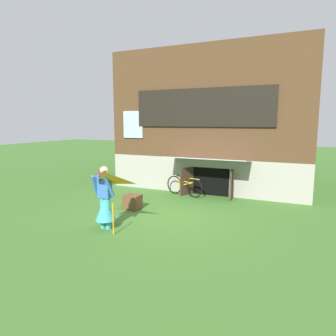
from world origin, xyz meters
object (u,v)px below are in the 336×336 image
Objects in this scene: kite at (103,187)px; person at (105,203)px; wooden_crate at (132,202)px; bicycle_yellow at (184,186)px.

person is at bearing 123.62° from kite.
person is at bearing -80.82° from wooden_crate.
kite is at bearing -74.50° from wooden_crate.
wooden_crate is (-0.67, 2.40, -1.02)m from kite.
person is 1.11× the size of kite.
wooden_crate is at bearing 105.50° from kite.
bicycle_yellow is at bearing 88.08° from kite.
wooden_crate is (-0.30, 1.85, -0.47)m from person.
kite is 2.90× the size of wooden_crate.
kite reaches higher than wooden_crate.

